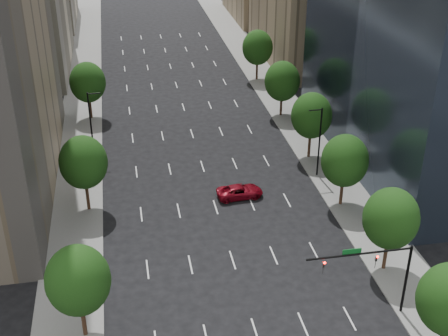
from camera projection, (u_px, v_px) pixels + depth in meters
sidewalk_left at (78, 176)px, 74.47m from camera, size 6.00×200.00×0.15m
sidewalk_right at (319, 156)px, 79.36m from camera, size 6.00×200.00×0.15m
tree_right_1 at (391, 219)px, 55.63m from camera, size 5.20×5.20×8.75m
tree_right_2 at (345, 161)px, 66.11m from camera, size 5.20×5.20×8.61m
tree_right_3 at (311, 116)px, 76.39m from camera, size 5.20×5.20×8.89m
tree_right_4 at (282, 81)px, 88.74m from camera, size 5.20×5.20×8.46m
tree_right_5 at (257, 48)px, 102.49m from camera, size 5.20×5.20×8.75m
tree_left_0 at (78, 280)px, 47.73m from camera, size 5.20×5.20×8.75m
tree_left_1 at (83, 162)px, 64.99m from camera, size 5.20×5.20×8.97m
tree_left_2 at (88, 82)px, 87.69m from camera, size 5.20×5.20×8.68m
streetlight_rn at (319, 140)px, 72.45m from camera, size 1.70×0.20×9.00m
streetlight_ln at (91, 123)px, 76.89m from camera, size 1.70×0.20×9.00m
traffic_signal at (381, 267)px, 50.14m from camera, size 9.12×0.40×7.38m
car_red_far at (240, 191)px, 69.89m from camera, size 5.47×2.79×1.48m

